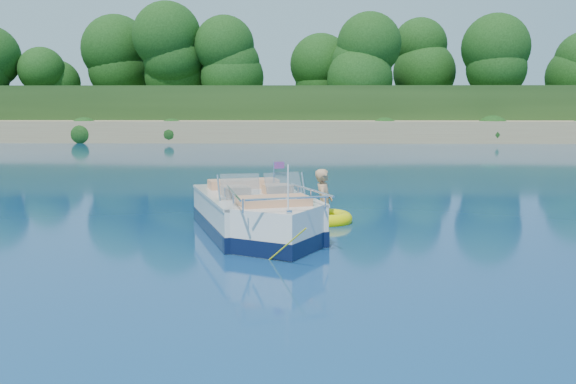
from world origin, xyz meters
name	(u,v)px	position (x,y,z in m)	size (l,w,h in m)	color
ground	(137,279)	(0.00, 0.00, 0.00)	(160.00, 160.00, 0.00)	#0B1E4D
shoreline	(280,119)	(0.00, 63.77, 0.98)	(170.00, 59.00, 6.00)	#977D57
treeline	(270,67)	(0.04, 41.01, 5.55)	(150.00, 7.12, 8.19)	black
motorboat	(258,218)	(1.63, 3.30, 0.36)	(3.02, 5.37, 1.85)	white
tow_tube	(325,219)	(3.04, 4.80, 0.08)	(1.57, 1.57, 0.32)	#F0E800
boy	(324,222)	(3.00, 4.78, 0.00)	(0.59, 0.39, 1.63)	tan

